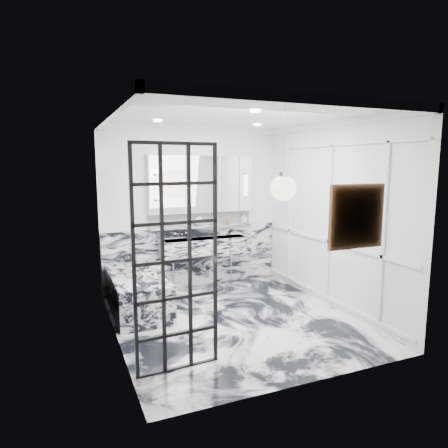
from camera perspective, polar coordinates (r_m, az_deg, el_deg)
name	(u,v)px	position (r m, az deg, el deg)	size (l,w,h in m)	color
floor	(233,319)	(5.79, 1.35, -13.44)	(3.60, 3.60, 0.00)	white
ceiling	(234,115)	(5.40, 1.46, 15.28)	(3.60, 3.60, 0.00)	white
wall_back	(192,208)	(7.09, -4.54, 2.34)	(3.60, 3.60, 0.00)	white
wall_front	(311,246)	(3.87, 12.34, -3.14)	(3.60, 3.60, 0.00)	white
wall_left	(113,228)	(4.99, -15.62, -0.62)	(3.60, 3.60, 0.00)	white
wall_right	(330,215)	(6.24, 14.95, 1.21)	(3.60, 3.60, 0.00)	white
marble_clad_back	(193,256)	(7.21, -4.40, -4.60)	(3.18, 0.05, 1.05)	white
marble_clad_left	(114,233)	(5.00, -15.42, -1.29)	(0.02, 3.56, 2.68)	white
panel_molding	(329,222)	(6.24, 14.77, 0.29)	(0.03, 3.40, 2.30)	white
soap_bottle_a	(214,218)	(7.15, -1.47, 0.81)	(0.08, 0.09, 0.22)	#8C5919
soap_bottle_b	(244,218)	(7.39, 2.83, 0.82)	(0.07, 0.07, 0.16)	#4C4C51
soap_bottle_c	(244,219)	(7.39, 2.90, 0.74)	(0.11, 0.11, 0.14)	silver
face_pot	(199,221)	(7.06, -3.64, 0.41)	(0.16, 0.16, 0.16)	white
amber_bottle	(228,221)	(7.26, 0.55, 0.46)	(0.04, 0.04, 0.10)	#8C5919
flower_vase	(161,279)	(5.58, -9.02, -7.76)	(0.08, 0.08, 0.12)	silver
crittall_door	(176,261)	(4.14, -6.81, -5.24)	(0.88, 0.04, 2.37)	black
artwork	(357,216)	(4.20, 18.41, 1.03)	(0.55, 0.05, 0.55)	#B87D12
pendant_light	(283,188)	(4.21, 8.47, 5.06)	(0.27, 0.27, 0.27)	white
trough_sink	(205,247)	(7.01, -2.69, -3.25)	(1.60, 0.45, 0.30)	silver
ledge	(202,226)	(7.10, -3.16, -0.31)	(1.90, 0.14, 0.04)	silver
subway_tile	(201,218)	(7.14, -3.34, 0.83)	(1.90, 0.03, 0.23)	white
mirror_cabinet	(202,184)	(7.03, -3.22, 5.74)	(1.90, 0.16, 1.00)	white
sconce_left	(157,188)	(6.71, -9.59, 5.15)	(0.07, 0.07, 0.40)	white
sconce_right	(246,185)	(7.26, 3.17, 5.52)	(0.07, 0.07, 0.40)	white
bathtub	(137,292)	(6.18, -12.28, -9.47)	(0.75, 1.65, 0.55)	silver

